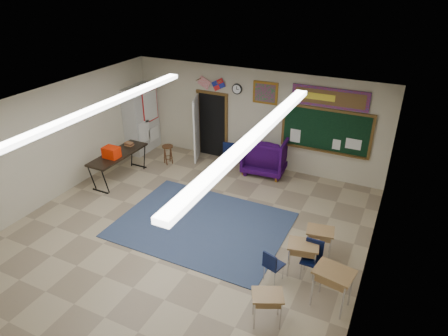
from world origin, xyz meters
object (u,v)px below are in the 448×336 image
at_px(wingback_armchair, 266,154).
at_px(wooden_stool, 168,154).
at_px(student_desk_front_left, 302,257).
at_px(folding_table, 119,165).
at_px(student_desk_front_right, 319,241).

height_order(wingback_armchair, wooden_stool, wingback_armchair).
bearing_deg(wingback_armchair, student_desk_front_left, 114.83).
xyz_separation_m(wingback_armchair, folding_table, (-3.68, -2.33, -0.13)).
xyz_separation_m(student_desk_front_left, wooden_stool, (-5.22, 3.09, -0.10)).
bearing_deg(folding_table, student_desk_front_left, -14.36).
bearing_deg(wooden_stool, folding_table, -115.83).
bearing_deg(folding_table, wingback_armchair, 33.06).
distance_m(student_desk_front_left, student_desk_front_right, 0.70).
bearing_deg(wooden_stool, wingback_armchair, 15.93).
xyz_separation_m(wingback_armchair, student_desk_front_right, (2.44, -3.25, -0.20)).
bearing_deg(student_desk_front_right, student_desk_front_left, -114.48).
xyz_separation_m(student_desk_front_left, folding_table, (-5.94, 1.60, 0.04)).
distance_m(wingback_armchair, folding_table, 4.36).
distance_m(student_desk_front_left, wooden_stool, 6.07).
xyz_separation_m(student_desk_front_right, wooden_stool, (-5.40, 2.41, -0.07)).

